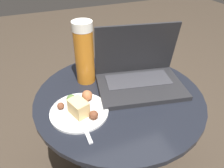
# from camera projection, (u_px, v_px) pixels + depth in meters

# --- Properties ---
(table) EXTENTS (0.64, 0.64, 0.51)m
(table) POSITION_uv_depth(u_px,v_px,m) (118.00, 124.00, 0.92)
(table) COLOR #515156
(table) RESTS_ON ground_plane
(laptop) EXTENTS (0.37, 0.29, 0.24)m
(laptop) POSITION_uv_depth(u_px,v_px,m) (139.00, 74.00, 0.86)
(laptop) COLOR #232326
(laptop) RESTS_ON table
(beer_glass) EXTENTS (0.08, 0.08, 0.25)m
(beer_glass) POSITION_uv_depth(u_px,v_px,m) (84.00, 53.00, 0.84)
(beer_glass) COLOR #C6701E
(beer_glass) RESTS_ON table
(snack_plate) EXTENTS (0.20, 0.20, 0.06)m
(snack_plate) POSITION_uv_depth(u_px,v_px,m) (79.00, 108.00, 0.74)
(snack_plate) COLOR white
(snack_plate) RESTS_ON table
(fork) EXTENTS (0.02, 0.17, 0.00)m
(fork) POSITION_uv_depth(u_px,v_px,m) (82.00, 121.00, 0.71)
(fork) COLOR silver
(fork) RESTS_ON table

